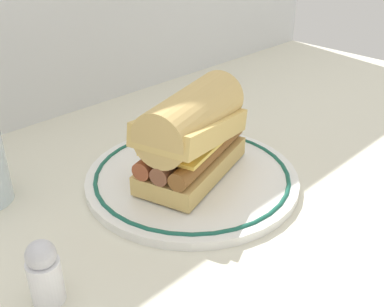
# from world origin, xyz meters

# --- Properties ---
(ground_plane) EXTENTS (1.50, 1.50, 0.00)m
(ground_plane) POSITION_xyz_m (0.00, 0.00, 0.00)
(ground_plane) COLOR beige
(plate) EXTENTS (0.29, 0.29, 0.01)m
(plate) POSITION_xyz_m (0.02, 0.02, 0.01)
(plate) COLOR white
(plate) RESTS_ON ground_plane
(sausage_sandwich) EXTENTS (0.19, 0.13, 0.12)m
(sausage_sandwich) POSITION_xyz_m (0.02, 0.02, 0.08)
(sausage_sandwich) COLOR tan
(sausage_sandwich) RESTS_ON plate
(salt_shaker) EXTENTS (0.03, 0.03, 0.07)m
(salt_shaker) POSITION_xyz_m (-0.23, -0.04, 0.03)
(salt_shaker) COLOR white
(salt_shaker) RESTS_ON ground_plane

